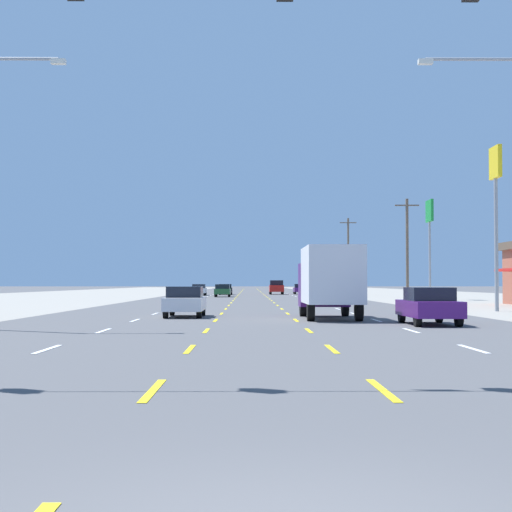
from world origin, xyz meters
name	(u,v)px	position (x,y,z in m)	size (l,w,h in m)	color
ground_plane	(252,301)	(0.00, 66.00, 0.00)	(572.00, 572.00, 0.00)	#4C4C4F
lane_markings	(251,295)	(0.00, 104.50, 0.01)	(10.64, 227.60, 0.01)	white
signal_span_wire	(267,71)	(0.03, 8.89, 5.42)	(24.92, 0.53, 9.26)	brown
sedan_far_right_nearest	(429,305)	(6.75, 25.96, 0.76)	(1.80, 4.50, 1.46)	#4C196B
box_truck_inner_right_near	(330,278)	(3.37, 30.93, 1.84)	(2.40, 7.20, 3.23)	#4C196B
sedan_inner_left_mid	(185,301)	(-3.37, 33.05, 0.76)	(1.80, 4.50, 1.46)	silver
sedan_inner_left_midfar	(223,290)	(-3.38, 87.18, 0.76)	(1.80, 4.50, 1.46)	#235B2D
sedan_far_left_far	(199,290)	(-6.76, 97.62, 0.76)	(1.80, 4.50, 1.46)	white
sedan_inner_left_farther	(226,289)	(-3.51, 103.39, 0.76)	(1.80, 4.50, 1.46)	black
suv_inner_right_farthest	(276,287)	(3.55, 107.03, 1.03)	(1.98, 4.90, 1.98)	red
sedan_far_right_distant_a	(300,289)	(7.02, 109.20, 0.76)	(1.80, 4.50, 1.46)	#4C196B
pole_sign_right_row_1	(496,189)	(13.93, 40.40, 7.04)	(0.24, 1.73, 9.51)	gray
pole_sign_right_row_2	(430,222)	(17.19, 71.53, 7.50)	(0.24, 2.45, 9.66)	gray
utility_pole_right_row_1	(407,248)	(14.02, 66.61, 4.82)	(2.20, 0.26, 9.26)	brown
utility_pole_right_row_2	(348,255)	(12.85, 100.09, 5.30)	(2.20, 0.26, 10.21)	brown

